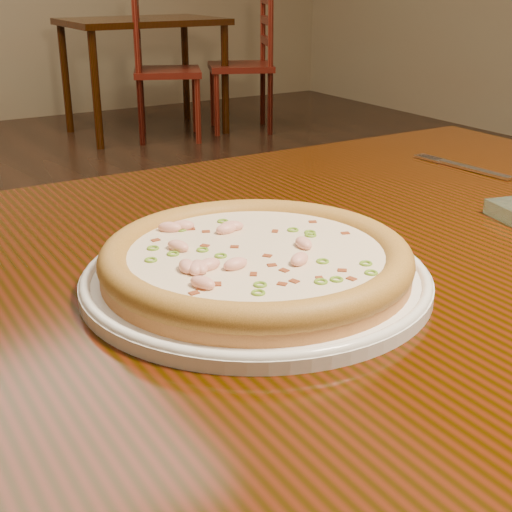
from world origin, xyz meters
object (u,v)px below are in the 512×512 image
chair_c (159,71)px  chair_d (248,65)px  hero_table (323,327)px  bg_table_right (142,34)px  plate (256,277)px  pizza (256,259)px

chair_c → chair_d: 0.65m
hero_table → bg_table_right: same height
chair_d → bg_table_right: bearing=156.8°
hero_table → chair_d: (2.11, 3.71, -0.21)m
chair_d → plate: bearing=-120.7°
chair_c → hero_table: bearing=-111.3°
bg_table_right → chair_d: 0.74m
pizza → bg_table_right: bearing=68.6°
pizza → chair_c: chair_c is taller
chair_c → plate: bearing=-112.6°
plate → chair_d: (2.23, 3.76, -0.32)m
hero_table → chair_d: bearing=60.4°
plate → pizza: bearing=164.2°
bg_table_right → chair_d: size_ratio=1.05×
plate → pizza: pizza is taller
hero_table → pizza: pizza is taller
chair_d → pizza: bearing=-120.7°
pizza → plate: bearing=-15.8°
bg_table_right → chair_c: size_ratio=1.05×
pizza → chair_c: 4.14m
hero_table → pizza: size_ratio=4.11×
hero_table → plate: bearing=-157.4°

